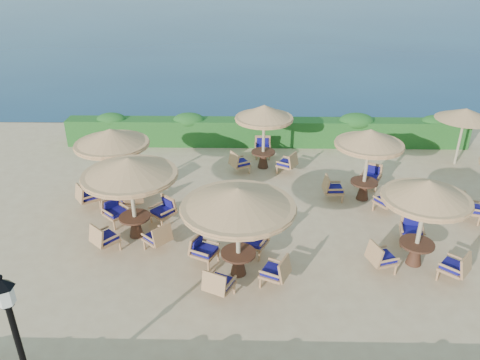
% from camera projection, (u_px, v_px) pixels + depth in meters
% --- Properties ---
extents(ground, '(120.00, 120.00, 0.00)m').
position_uv_depth(ground, '(273.00, 229.00, 14.99)').
color(ground, tan).
rests_on(ground, ground).
extents(sea, '(160.00, 160.00, 0.00)m').
position_uv_depth(sea, '(254.00, 3.00, 77.69)').
color(sea, '#0B2547').
rests_on(sea, ground).
extents(hedge, '(18.00, 0.90, 1.20)m').
position_uv_depth(hedge, '(266.00, 132.00, 21.17)').
color(hedge, '#184B19').
rests_on(hedge, ground).
extents(lamp_post, '(0.44, 0.44, 3.31)m').
position_uv_depth(lamp_post, '(23.00, 358.00, 8.28)').
color(lamp_post, black).
rests_on(lamp_post, ground).
extents(extra_parasol, '(2.30, 2.30, 2.41)m').
position_uv_depth(extra_parasol, '(465.00, 114.00, 18.55)').
color(extra_parasol, tan).
rests_on(extra_parasol, ground).
extents(cafe_set_0, '(2.86, 2.86, 2.65)m').
position_uv_depth(cafe_set_0, '(131.00, 183.00, 13.82)').
color(cafe_set_0, tan).
rests_on(cafe_set_0, ground).
extents(cafe_set_1, '(3.04, 3.04, 2.65)m').
position_uv_depth(cafe_set_1, '(238.00, 215.00, 12.10)').
color(cafe_set_1, tan).
rests_on(cafe_set_1, ground).
extents(cafe_set_2, '(2.72, 2.64, 2.65)m').
position_uv_depth(cafe_set_2, '(424.00, 209.00, 12.54)').
color(cafe_set_2, tan).
rests_on(cafe_set_2, ground).
extents(cafe_set_3, '(2.65, 2.65, 2.65)m').
position_uv_depth(cafe_set_3, '(113.00, 154.00, 16.04)').
color(cafe_set_3, tan).
rests_on(cafe_set_3, ground).
extents(cafe_set_4, '(2.77, 2.56, 2.65)m').
position_uv_depth(cafe_set_4, '(264.00, 126.00, 18.42)').
color(cafe_set_4, tan).
rests_on(cafe_set_4, ground).
extents(cafe_set_5, '(2.60, 2.77, 2.65)m').
position_uv_depth(cafe_set_5, '(368.00, 153.00, 15.99)').
color(cafe_set_5, tan).
rests_on(cafe_set_5, ground).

